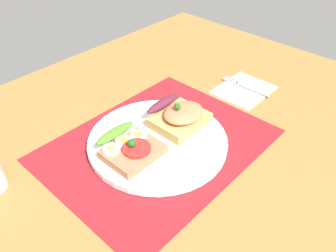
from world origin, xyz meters
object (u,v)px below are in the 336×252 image
at_px(fork, 244,86).
at_px(sandwich_egg_tomato, 129,147).
at_px(napkin, 244,89).
at_px(sandwich_salmon, 180,116).
at_px(plate, 158,141).

bearing_deg(fork, sandwich_egg_tomato, 176.76).
bearing_deg(fork, napkin, -152.62).
height_order(sandwich_salmon, napkin, sandwich_salmon).
bearing_deg(fork, plate, 178.35).
bearing_deg(plate, sandwich_egg_tomato, 169.52).
xyz_separation_m(sandwich_egg_tomato, napkin, (0.36, -0.02, -0.03)).
xyz_separation_m(sandwich_egg_tomato, fork, (0.36, -0.02, -0.02)).
distance_m(plate, sandwich_salmon, 0.07).
xyz_separation_m(sandwich_salmon, fork, (0.23, -0.01, -0.03)).
bearing_deg(plate, fork, -1.65).
bearing_deg(napkin, sandwich_egg_tomato, 176.03).
distance_m(plate, napkin, 0.29).
relative_size(napkin, fork, 1.06).
height_order(plate, sandwich_egg_tomato, sandwich_egg_tomato).
bearing_deg(fork, sandwich_salmon, 177.67).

